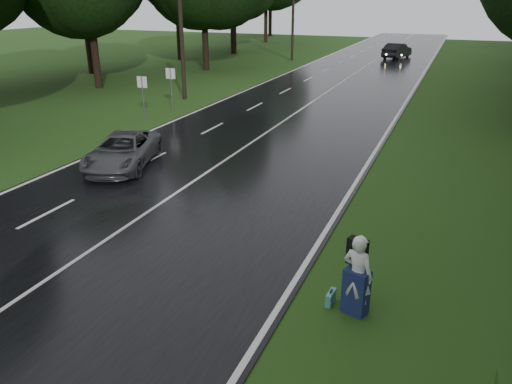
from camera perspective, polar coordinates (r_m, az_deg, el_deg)
ground at (r=14.38m, az=-19.80°, el=-7.38°), size 160.00×160.00×0.00m
road at (r=31.14m, az=5.05°, el=9.33°), size 12.00×140.00×0.04m
lane_center at (r=31.14m, az=5.06°, el=9.37°), size 0.12×140.00×0.01m
grey_car at (r=21.18m, az=-15.14°, el=4.62°), size 3.60×5.30×1.35m
far_car at (r=60.03m, az=15.96°, el=15.42°), size 2.83×5.25×1.64m
hitchhiker at (r=11.28m, az=11.59°, el=-9.63°), size 0.82×0.79×1.94m
suitcase at (r=11.85m, az=8.62°, el=-11.97°), size 0.16×0.45×0.31m
utility_pole_mid at (r=35.09m, az=-8.21°, el=10.57°), size 1.80×0.28×9.19m
utility_pole_far at (r=56.45m, az=4.15°, el=14.92°), size 1.80×0.28×9.07m
road_sign_a at (r=28.86m, az=-12.64°, el=7.85°), size 0.61×0.10×2.56m
road_sign_b at (r=31.29m, az=-9.57°, el=9.13°), size 0.63×0.10×2.63m
tree_left_d at (r=41.10m, az=-17.65°, el=11.42°), size 9.14×9.14×14.29m
tree_left_e at (r=49.02m, az=-5.75°, el=13.83°), size 9.25×9.25×14.46m
tree_left_f at (r=63.06m, az=-2.60°, el=15.67°), size 11.36×11.36×17.74m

